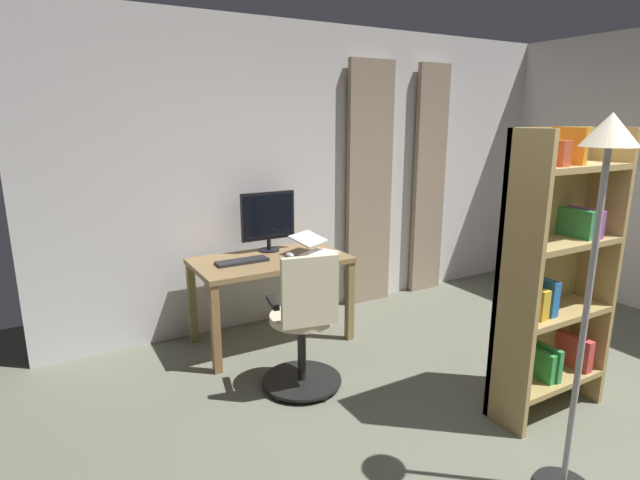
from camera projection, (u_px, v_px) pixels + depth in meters
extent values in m
cube|color=silver|center=(329.00, 173.00, 4.79)|extent=(5.32, 0.10, 2.67)
cube|color=gray|center=(429.00, 182.00, 5.30)|extent=(0.39, 0.06, 2.39)
cube|color=gray|center=(369.00, 186.00, 4.92)|extent=(0.50, 0.06, 2.39)
cube|color=olive|center=(270.00, 260.00, 4.11)|extent=(1.25, 0.69, 0.04)
cube|color=olive|center=(350.00, 301.00, 4.22)|extent=(0.06, 0.06, 0.69)
cube|color=olive|center=(216.00, 329.00, 3.66)|extent=(0.06, 0.06, 0.69)
cube|color=olive|center=(314.00, 281.00, 4.74)|extent=(0.06, 0.06, 0.69)
cube|color=olive|center=(192.00, 303.00, 4.17)|extent=(0.06, 0.06, 0.69)
cylinder|color=black|center=(302.00, 380.00, 3.55)|extent=(0.56, 0.56, 0.02)
sphere|color=black|center=(336.00, 376.00, 3.63)|extent=(0.05, 0.05, 0.05)
sphere|color=black|center=(303.00, 364.00, 3.80)|extent=(0.05, 0.05, 0.05)
sphere|color=black|center=(269.00, 376.00, 3.63)|extent=(0.05, 0.05, 0.05)
sphere|color=black|center=(279.00, 398.00, 3.35)|extent=(0.05, 0.05, 0.05)
sphere|color=black|center=(324.00, 398.00, 3.35)|extent=(0.05, 0.05, 0.05)
cylinder|color=black|center=(302.00, 351.00, 3.49)|extent=(0.06, 0.06, 0.45)
cylinder|color=beige|center=(301.00, 318.00, 3.43)|extent=(0.52, 0.52, 0.05)
cube|color=beige|center=(310.00, 292.00, 3.19)|extent=(0.38, 0.12, 0.47)
cube|color=black|center=(273.00, 302.00, 3.34)|extent=(0.09, 0.24, 0.03)
cube|color=black|center=(329.00, 296.00, 3.46)|extent=(0.09, 0.24, 0.03)
cylinder|color=black|center=(269.00, 250.00, 4.34)|extent=(0.18, 0.18, 0.01)
cylinder|color=black|center=(269.00, 244.00, 4.32)|extent=(0.04, 0.04, 0.09)
cube|color=black|center=(268.00, 216.00, 4.27)|extent=(0.49, 0.03, 0.41)
cube|color=black|center=(269.00, 216.00, 4.25)|extent=(0.45, 0.01, 0.36)
cube|color=#232328|center=(242.00, 261.00, 3.97)|extent=(0.42, 0.13, 0.02)
cube|color=white|center=(319.00, 254.00, 4.19)|extent=(0.36, 0.33, 0.02)
cube|color=white|center=(308.00, 239.00, 4.22)|extent=(0.36, 0.32, 0.08)
ellipsoid|color=#B7BCC1|center=(290.00, 255.00, 4.13)|extent=(0.06, 0.10, 0.04)
cube|color=tan|center=(596.00, 269.00, 3.24)|extent=(0.04, 0.30, 1.80)
cube|color=tan|center=(517.00, 288.00, 2.88)|extent=(0.04, 0.30, 1.80)
cube|color=tan|center=(540.00, 272.00, 3.17)|extent=(0.79, 0.04, 1.80)
cube|color=#A88D50|center=(547.00, 377.00, 3.22)|extent=(0.72, 0.30, 0.04)
cube|color=tan|center=(555.00, 312.00, 3.11)|extent=(0.72, 0.30, 0.04)
cube|color=tan|center=(563.00, 242.00, 3.01)|extent=(0.72, 0.30, 0.04)
cube|color=tan|center=(572.00, 167.00, 2.90)|extent=(0.72, 0.30, 0.04)
cube|color=#328E4C|center=(545.00, 361.00, 3.17)|extent=(0.04, 0.23, 0.21)
cube|color=gold|center=(533.00, 302.00, 2.98)|extent=(0.06, 0.19, 0.18)
cube|color=#8F4B9B|center=(584.00, 222.00, 3.07)|extent=(0.04, 0.24, 0.17)
cube|color=orange|center=(569.00, 146.00, 2.84)|extent=(0.03, 0.21, 0.21)
cube|color=#D2423E|center=(573.00, 351.00, 3.31)|extent=(0.06, 0.26, 0.21)
cube|color=blue|center=(543.00, 296.00, 3.02)|extent=(0.06, 0.18, 0.22)
cube|color=#34904D|center=(575.00, 223.00, 3.03)|extent=(0.05, 0.22, 0.17)
cube|color=#BD492A|center=(550.00, 153.00, 2.78)|extent=(0.07, 0.21, 0.14)
cube|color=green|center=(540.00, 364.00, 3.15)|extent=(0.05, 0.20, 0.19)
cylinder|color=#A5A5A8|center=(583.00, 333.00, 2.36)|extent=(0.03, 0.03, 1.73)
cone|color=beige|center=(611.00, 129.00, 2.13)|extent=(0.24, 0.24, 0.15)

